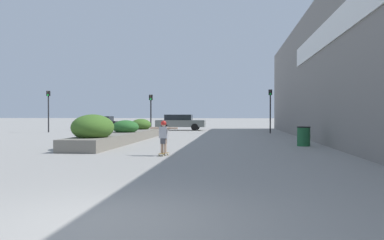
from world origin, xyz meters
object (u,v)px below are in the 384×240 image
(traffic_light_right, at_px, (270,104))
(skateboarder, at_px, (164,133))
(car_leftmost, at_px, (180,122))
(traffic_light_left, at_px, (151,107))
(traffic_light_far_left, at_px, (48,104))
(car_center_left, at_px, (100,122))
(trash_bin, at_px, (304,136))
(skateboard, at_px, (164,154))

(traffic_light_right, bearing_deg, skateboarder, -107.97)
(car_leftmost, distance_m, traffic_light_left, 6.21)
(traffic_light_left, height_order, traffic_light_far_left, traffic_light_far_left)
(skateboarder, xyz_separation_m, car_center_left, (-10.93, 23.12, -0.11))
(car_center_left, distance_m, traffic_light_left, 9.41)
(trash_bin, distance_m, traffic_light_left, 15.69)
(car_center_left, bearing_deg, traffic_light_right, -109.07)
(traffic_light_left, bearing_deg, trash_bin, -48.97)
(skateboarder, xyz_separation_m, traffic_light_far_left, (-13.37, 17.12, 1.61))
(car_leftmost, bearing_deg, skateboarder, 6.51)
(trash_bin, xyz_separation_m, traffic_light_far_left, (-19.40, 12.17, 1.97))
(car_leftmost, relative_size, traffic_light_left, 1.49)
(trash_bin, distance_m, car_center_left, 24.87)
(trash_bin, height_order, car_leftmost, car_leftmost)
(skateboard, distance_m, car_center_left, 25.59)
(traffic_light_far_left, bearing_deg, car_leftmost, 26.63)
(traffic_light_far_left, bearing_deg, skateboarder, -52.00)
(skateboarder, bearing_deg, skateboard, -76.79)
(skateboarder, distance_m, traffic_light_right, 18.36)
(traffic_light_right, xyz_separation_m, traffic_light_far_left, (-19.01, -0.28, 0.00))
(skateboard, bearing_deg, skateboarder, 103.21)
(skateboard, height_order, traffic_light_far_left, traffic_light_far_left)
(car_center_left, bearing_deg, traffic_light_far_left, 157.91)
(skateboarder, distance_m, car_center_left, 25.58)
(skateboard, relative_size, traffic_light_left, 0.20)
(skateboarder, bearing_deg, traffic_light_right, 87.03)
(skateboard, bearing_deg, car_center_left, 130.30)
(car_center_left, xyz_separation_m, traffic_light_left, (6.73, -6.42, 1.47))
(skateboard, relative_size, traffic_light_far_left, 0.18)
(skateboarder, relative_size, traffic_light_far_left, 0.34)
(skateboard, xyz_separation_m, traffic_light_left, (-4.20, 16.71, 2.13))
(skateboarder, relative_size, trash_bin, 1.29)
(car_leftmost, bearing_deg, traffic_light_right, 57.98)
(skateboard, bearing_deg, car_leftmost, 111.50)
(traffic_light_far_left, bearing_deg, car_center_left, 67.91)
(traffic_light_far_left, bearing_deg, traffic_light_left, -2.55)
(traffic_light_right, bearing_deg, car_leftmost, 147.98)
(traffic_light_far_left, bearing_deg, traffic_light_right, 0.84)
(car_leftmost, relative_size, car_center_left, 1.21)
(traffic_light_right, relative_size, traffic_light_far_left, 1.00)
(skateboarder, height_order, trash_bin, skateboarder)
(car_leftmost, height_order, traffic_light_right, traffic_light_right)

